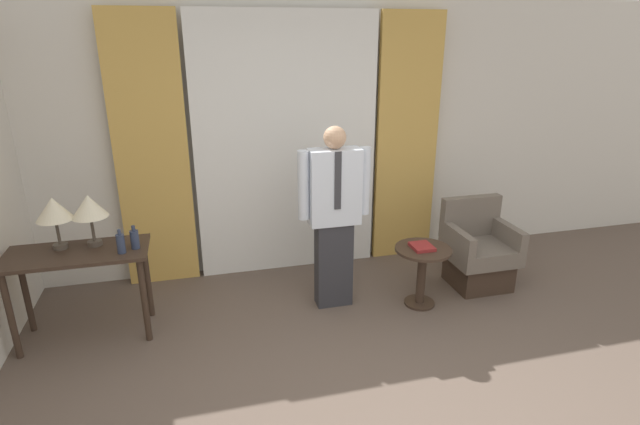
{
  "coord_description": "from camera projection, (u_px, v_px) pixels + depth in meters",
  "views": [
    {
      "loc": [
        -0.91,
        -2.07,
        2.36
      ],
      "look_at": [
        0.07,
        1.7,
        0.96
      ],
      "focal_mm": 28.0,
      "sensor_mm": 36.0,
      "label": 1
    }
  ],
  "objects": [
    {
      "name": "wall_back",
      "position": [
        284.0,
        139.0,
        5.04
      ],
      "size": [
        10.0,
        0.06,
        2.7
      ],
      "color": "silver",
      "rests_on": "ground_plane"
    },
    {
      "name": "curtain_sheer_center",
      "position": [
        287.0,
        148.0,
        4.95
      ],
      "size": [
        1.82,
        0.06,
        2.58
      ],
      "color": "white",
      "rests_on": "ground_plane"
    },
    {
      "name": "curtain_drape_left",
      "position": [
        152.0,
        155.0,
        4.64
      ],
      "size": [
        0.67,
        0.06,
        2.58
      ],
      "color": "gold",
      "rests_on": "ground_plane"
    },
    {
      "name": "curtain_drape_right",
      "position": [
        407.0,
        141.0,
        5.25
      ],
      "size": [
        0.67,
        0.06,
        2.58
      ],
      "color": "gold",
      "rests_on": "ground_plane"
    },
    {
      "name": "desk",
      "position": [
        79.0,
        267.0,
        3.94
      ],
      "size": [
        1.07,
        0.51,
        0.75
      ],
      "color": "#38281E",
      "rests_on": "ground_plane"
    },
    {
      "name": "table_lamp_left",
      "position": [
        54.0,
        210.0,
        3.84
      ],
      "size": [
        0.27,
        0.27,
        0.42
      ],
      "color": "#4C4238",
      "rests_on": "desk"
    },
    {
      "name": "table_lamp_right",
      "position": [
        89.0,
        208.0,
        3.9
      ],
      "size": [
        0.27,
        0.27,
        0.42
      ],
      "color": "#4C4238",
      "rests_on": "desk"
    },
    {
      "name": "bottle_near_edge",
      "position": [
        121.0,
        243.0,
        3.85
      ],
      "size": [
        0.06,
        0.06,
        0.19
      ],
      "color": "#2D3851",
      "rests_on": "desk"
    },
    {
      "name": "bottle_by_lamp",
      "position": [
        135.0,
        239.0,
        3.93
      ],
      "size": [
        0.07,
        0.07,
        0.19
      ],
      "color": "#2D3851",
      "rests_on": "desk"
    },
    {
      "name": "person",
      "position": [
        334.0,
        212.0,
        4.34
      ],
      "size": [
        0.64,
        0.21,
        1.65
      ],
      "color": "#2D2D33",
      "rests_on": "ground_plane"
    },
    {
      "name": "armchair",
      "position": [
        478.0,
        253.0,
        4.89
      ],
      "size": [
        0.62,
        0.58,
        0.85
      ],
      "color": "#38281E",
      "rests_on": "ground_plane"
    },
    {
      "name": "side_table",
      "position": [
        422.0,
        267.0,
        4.49
      ],
      "size": [
        0.5,
        0.5,
        0.56
      ],
      "color": "#38281E",
      "rests_on": "ground_plane"
    },
    {
      "name": "book",
      "position": [
        422.0,
        247.0,
        4.42
      ],
      "size": [
        0.18,
        0.21,
        0.03
      ],
      "color": "maroon",
      "rests_on": "side_table"
    }
  ]
}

